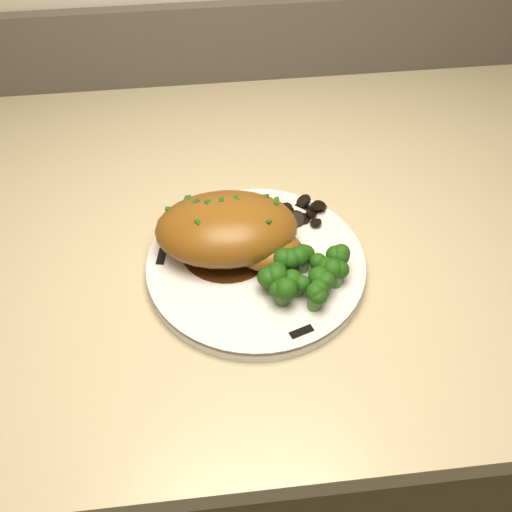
{
  "coord_description": "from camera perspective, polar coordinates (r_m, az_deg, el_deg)",
  "views": [
    {
      "loc": [
        0.4,
        1.12,
        1.39
      ],
      "look_at": [
        0.45,
        1.59,
        0.88
      ],
      "focal_mm": 45.0,
      "sensor_mm": 36.0,
      "label": 1
    }
  ],
  "objects": [
    {
      "name": "counter",
      "position": [
        1.16,
        -20.62,
        -13.89
      ],
      "size": [
        1.97,
        0.65,
        0.97
      ],
      "color": "brown",
      "rests_on": "ground"
    },
    {
      "name": "rim_accent_0",
      "position": [
        0.77,
        4.43,
        4.31
      ],
      "size": [
        0.02,
        0.02,
        0.0
      ],
      "primitive_type": "cube",
      "rotation": [
        0.0,
        0.0,
        2.43
      ],
      "color": "black",
      "rests_on": "plate"
    },
    {
      "name": "broccoli_florets",
      "position": [
        0.67,
        4.64,
        -1.65
      ],
      "size": [
        0.1,
        0.07,
        0.03
      ],
      "rotation": [
        0.0,
        0.0,
        -0.26
      ],
      "color": "#457230",
      "rests_on": "plate"
    },
    {
      "name": "chicken_breast",
      "position": [
        0.7,
        -2.19,
        2.23
      ],
      "size": [
        0.16,
        0.11,
        0.06
      ],
      "rotation": [
        0.0,
        0.0,
        -0.04
      ],
      "color": "brown",
      "rests_on": "plate"
    },
    {
      "name": "rim_accent_2",
      "position": [
        0.65,
        4.06,
        -6.75
      ],
      "size": [
        0.03,
        0.02,
        0.0
      ],
      "primitive_type": "cube",
      "rotation": [
        0.0,
        0.0,
        6.62
      ],
      "color": "black",
      "rests_on": "plate"
    },
    {
      "name": "mushroom_pile",
      "position": [
        0.75,
        3.26,
        3.33
      ],
      "size": [
        0.08,
        0.06,
        0.02
      ],
      "color": "black",
      "rests_on": "plate"
    },
    {
      "name": "plate",
      "position": [
        0.71,
        0.0,
        -0.98
      ],
      "size": [
        0.25,
        0.25,
        0.02
      ],
      "primitive_type": "cylinder",
      "rotation": [
        0.0,
        0.0,
        0.03
      ],
      "color": "silver",
      "rests_on": "counter"
    },
    {
      "name": "rim_accent_1",
      "position": [
        0.72,
        -8.39,
        -0.04
      ],
      "size": [
        0.01,
        0.03,
        0.0
      ],
      "primitive_type": "cube",
      "rotation": [
        0.0,
        0.0,
        4.52
      ],
      "color": "black",
      "rests_on": "plate"
    },
    {
      "name": "gravy_pool",
      "position": [
        0.72,
        -2.56,
        0.76
      ],
      "size": [
        0.11,
        0.11,
        0.0
      ],
      "primitive_type": "cylinder",
      "color": "#311909",
      "rests_on": "plate"
    }
  ]
}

